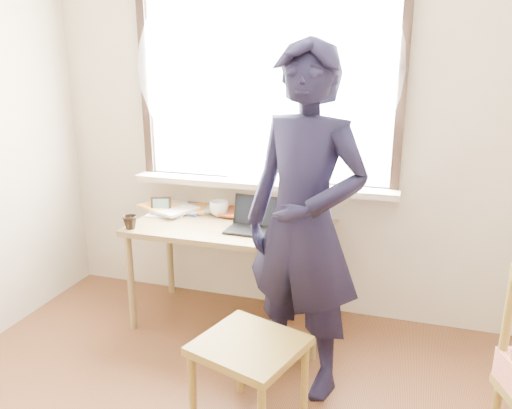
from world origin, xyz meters
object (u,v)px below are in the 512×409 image
(laptop, at_px, (253,222))
(person, at_px, (304,225))
(mug_white, at_px, (219,209))
(mug_dark, at_px, (130,222))
(work_chair, at_px, (249,356))
(desk, at_px, (232,236))

(laptop, xyz_separation_m, person, (0.43, -0.46, 0.18))
(mug_white, bearing_deg, mug_dark, -136.34)
(person, bearing_deg, mug_dark, -172.92)
(laptop, relative_size, mug_dark, 3.33)
(mug_dark, distance_m, work_chair, 1.28)
(desk, relative_size, laptop, 4.23)
(laptop, relative_size, work_chair, 0.54)
(desk, bearing_deg, laptop, -12.63)
(mug_white, distance_m, person, 1.01)
(desk, bearing_deg, work_chair, -65.58)
(mug_white, distance_m, work_chair, 1.30)
(mug_dark, relative_size, work_chair, 0.16)
(work_chair, height_order, person, person)
(laptop, distance_m, mug_dark, 0.79)
(laptop, bearing_deg, person, -47.29)
(desk, xyz_separation_m, work_chair, (0.43, -0.94, -0.23))
(mug_white, relative_size, person, 0.07)
(mug_dark, bearing_deg, person, -11.53)
(person, bearing_deg, mug_white, 156.55)
(desk, distance_m, work_chair, 1.06)
(mug_dark, height_order, work_chair, mug_dark)
(person, bearing_deg, desk, 158.22)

